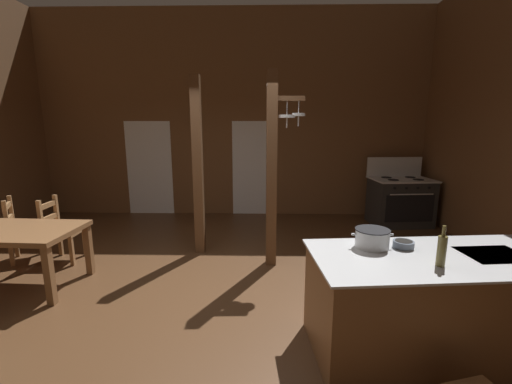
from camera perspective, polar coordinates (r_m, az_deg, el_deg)
The scene contains 14 objects.
ground_plane at distance 4.11m, azimuth -8.68°, elevation -18.07°, with size 9.04×8.24×0.10m, color #4C301C.
wall_back at distance 7.34m, azimuth -4.06°, elevation 12.97°, with size 9.04×0.14×4.33m, color brown.
glazed_door_back_left at distance 7.72m, azimuth -17.85°, elevation 3.90°, with size 1.00×0.01×2.05m, color white.
glazed_panel_back_right at distance 7.30m, azimuth -0.76°, elevation 4.05°, with size 0.84×0.01×2.05m, color white.
kitchen_island at distance 3.41m, azimuth 28.46°, elevation -16.59°, with size 2.24×1.15×0.89m.
stove_range at distance 7.21m, azimuth 23.52°, elevation -1.40°, with size 1.20×0.90×1.32m.
support_post_with_pot_rack at distance 4.54m, azimuth 2.97°, elevation 4.51°, with size 0.52×0.23×2.68m.
support_post_center at distance 5.08m, azimuth -9.98°, elevation 4.17°, with size 0.14×0.14×2.68m.
dining_table at distance 5.06m, azimuth -37.19°, elevation -6.05°, with size 1.74×0.97×0.74m.
ladderback_chair_by_post at distance 5.97m, azimuth -35.22°, elevation -5.42°, with size 0.60×0.60×0.95m.
ladderback_chair_at_table_end at distance 5.64m, azimuth -30.64°, elevation -5.78°, with size 0.45×0.45×0.95m.
stockpot_on_counter at distance 3.16m, azimuth 19.36°, elevation -7.51°, with size 0.37×0.30×0.17m.
mixing_bowl_on_counter at distance 3.27m, azimuth 24.04°, elevation -8.22°, with size 0.18×0.18×0.07m.
bottle_tall_on_counter at distance 2.96m, azimuth 29.33°, elevation -8.72°, with size 0.07×0.07×0.33m.
Camera 1 is at (0.67, -3.52, 1.97)m, focal length 23.24 mm.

